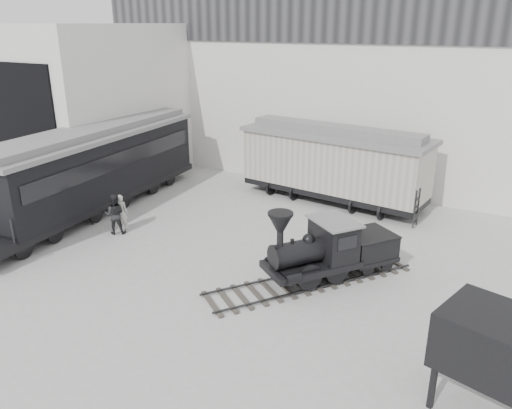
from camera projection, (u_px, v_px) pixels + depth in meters
The scene contains 9 objects.
ground at pixel (217, 302), 17.13m from camera, with size 90.00×90.00×0.00m, color #9E9E9B.
north_wall at pixel (364, 90), 27.50m from camera, with size 34.00×2.51×11.00m.
west_pavilion at pixel (107, 102), 30.42m from camera, with size 7.00×12.11×9.00m.
locomotive at pixel (326, 253), 18.35m from camera, with size 6.22×7.66×2.88m.
boxcar at pixel (334, 162), 26.14m from camera, with size 10.29×4.20×4.10m.
passenger_coach at pixel (95, 168), 25.05m from camera, with size 4.39×14.94×3.94m.
visitor_a at pixel (121, 212), 22.87m from camera, with size 0.62×0.41×1.70m, color #BBB9AF.
visitor_b at pixel (115, 214), 22.42m from camera, with size 0.91×0.71×1.87m, color black.
coal_hopper at pixel (495, 351), 11.75m from camera, with size 2.90×2.59×2.68m.
Camera 1 is at (8.49, -12.37, 9.02)m, focal length 35.00 mm.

